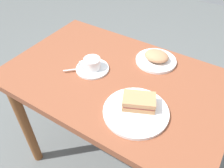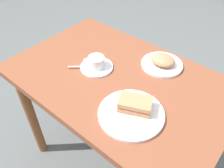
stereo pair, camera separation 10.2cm
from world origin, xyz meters
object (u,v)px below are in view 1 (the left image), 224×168
object	(u,v)px
coffee_cup	(92,63)
side_plate	(156,61)
dining_table	(116,94)
spoon	(77,69)
sandwich_plate	(136,112)
sandwich_front	(139,102)
coffee_saucer	(92,69)

from	to	relation	value
coffee_cup	side_plate	world-z (taller)	coffee_cup
dining_table	spoon	world-z (taller)	spoon
sandwich_plate	coffee_cup	size ratio (longest dim) A/B	2.80
dining_table	sandwich_front	xyz separation A→B (m)	(-0.18, 0.12, 0.16)
sandwich_front	coffee_cup	xyz separation A→B (m)	(0.31, -0.10, 0.00)
sandwich_plate	coffee_saucer	world-z (taller)	sandwich_plate
sandwich_plate	spoon	xyz separation A→B (m)	(0.37, -0.08, 0.01)
coffee_saucer	side_plate	distance (m)	0.33
dining_table	sandwich_plate	bearing A→B (deg)	141.65
dining_table	coffee_saucer	distance (m)	0.18
dining_table	coffee_saucer	world-z (taller)	coffee_saucer
sandwich_plate	side_plate	distance (m)	0.36
sandwich_front	spoon	size ratio (longest dim) A/B	1.92
dining_table	spoon	bearing A→B (deg)	20.25
sandwich_plate	sandwich_front	size ratio (longest dim) A/B	1.74
dining_table	side_plate	distance (m)	0.27
dining_table	side_plate	bearing A→B (deg)	-117.95
sandwich_plate	coffee_cup	distance (m)	0.34
sandwich_plate	coffee_saucer	size ratio (longest dim) A/B	1.64
coffee_cup	dining_table	bearing A→B (deg)	-172.76
sandwich_plate	side_plate	bearing A→B (deg)	-78.16
dining_table	coffee_saucer	xyz separation A→B (m)	(0.13, 0.02, 0.12)
sandwich_front	coffee_saucer	xyz separation A→B (m)	(0.31, -0.10, -0.03)
coffee_cup	spoon	bearing A→B (deg)	43.19
sandwich_front	spoon	distance (m)	0.37
sandwich_plate	coffee_cup	xyz separation A→B (m)	(0.31, -0.13, 0.03)
coffee_saucer	spoon	bearing A→B (deg)	43.07
sandwich_plate	coffee_saucer	distance (m)	0.34
sandwich_plate	spoon	size ratio (longest dim) A/B	3.33
sandwich_front	coffee_cup	bearing A→B (deg)	-18.31
dining_table	side_plate	xyz separation A→B (m)	(-0.11, -0.21, 0.13)
sandwich_plate	coffee_saucer	xyz separation A→B (m)	(0.31, -0.13, -0.00)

